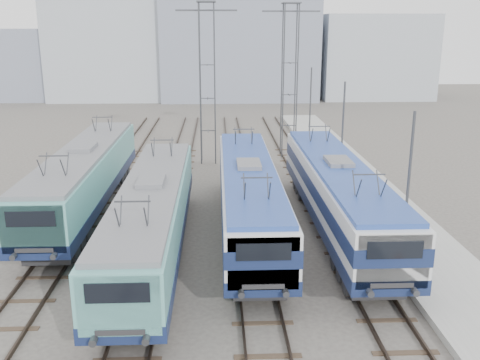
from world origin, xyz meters
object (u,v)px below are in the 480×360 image
catenary_tower_west (207,76)px  mast_front (407,195)px  locomotive_far_left (85,175)px  locomotive_center_left (152,214)px  mast_rear (310,109)px  locomotive_center_right (249,193)px  locomotive_far_right (338,191)px  mast_mid (342,137)px  catenary_tower_east (290,74)px

catenary_tower_west → mast_front: (8.60, -20.00, -3.14)m
locomotive_far_left → locomotive_center_left: bearing=-55.2°
mast_rear → locomotive_center_right: bearing=-108.1°
locomotive_far_right → mast_mid: 7.74m
locomotive_center_left → locomotive_far_right: (9.00, 2.85, 0.12)m
locomotive_center_left → mast_front: 11.07m
catenary_tower_west → mast_mid: (8.60, -8.00, -3.14)m
locomotive_center_left → locomotive_center_right: bearing=32.0°
locomotive_far_right → mast_rear: mast_rear is taller
locomotive_far_left → mast_mid: bearing=13.9°
locomotive_center_right → locomotive_far_right: size_ratio=0.98×
catenary_tower_west → mast_mid: 12.16m
mast_front → catenary_tower_east: bearing=95.5°
catenary_tower_west → locomotive_far_right: bearing=-66.4°
locomotive_center_right → mast_mid: mast_mid is taller
locomotive_far_right → catenary_tower_west: 17.38m
locomotive_far_right → mast_mid: size_ratio=2.56×
catenary_tower_east → mast_front: catenary_tower_east is taller
locomotive_far_left → locomotive_center_left: locomotive_far_left is taller
catenary_tower_east → mast_mid: size_ratio=1.71×
locomotive_far_right → mast_rear: bearing=84.6°
catenary_tower_west → mast_rear: (8.60, 4.00, -3.14)m
locomotive_far_left → mast_rear: (15.35, 15.79, 1.25)m
locomotive_far_left → locomotive_far_right: 13.98m
locomotive_center_left → catenary_tower_west: bearing=83.0°
locomotive_center_right → mast_front: (6.35, -4.55, 1.26)m
locomotive_far_right → mast_mid: bearing=76.0°
locomotive_center_left → catenary_tower_east: catenary_tower_east is taller
locomotive_center_right → catenary_tower_west: size_ratio=1.46×
locomotive_far_right → catenary_tower_west: catenary_tower_west is taller
locomotive_center_left → mast_front: bearing=-9.1°
locomotive_center_left → locomotive_center_right: (4.50, 2.82, 0.07)m
mast_front → locomotive_center_right: bearing=144.4°
catenary_tower_west → catenary_tower_east: 6.80m
locomotive_center_left → catenary_tower_east: size_ratio=1.45×
locomotive_center_right → locomotive_center_left: bearing=-148.0°
locomotive_center_left → locomotive_far_left: bearing=124.8°
locomotive_far_right → mast_front: 5.09m
locomotive_center_left → mast_front: (10.85, -1.73, 1.33)m
locomotive_far_left → mast_front: (15.35, -8.21, 1.25)m
catenary_tower_east → mast_rear: bearing=43.6°
locomotive_center_left → mast_mid: bearing=43.4°
locomotive_far_left → mast_rear: bearing=45.8°
locomotive_far_right → catenary_tower_west: (-6.75, 15.42, 4.35)m
locomotive_center_right → locomotive_far_right: locomotive_far_right is taller
locomotive_center_right → mast_front: 7.91m
catenary_tower_east → mast_mid: catenary_tower_east is taller
locomotive_far_left → mast_front: mast_front is taller
locomotive_center_left → catenary_tower_east: (8.75, 20.27, 4.47)m
catenary_tower_east → locomotive_center_right: bearing=-103.7°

